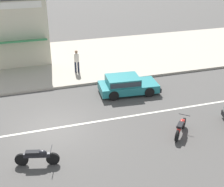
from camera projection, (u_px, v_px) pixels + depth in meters
The scene contains 8 objects.
ground_plane at pixel (54, 128), 15.62m from camera, with size 160.00×160.00×0.00m, color #4C4947.
lane_centre_stripe at pixel (54, 128), 15.62m from camera, with size 50.40×0.14×0.01m, color silver.
kerb_strip at pixel (36, 63), 23.84m from camera, with size 68.00×10.00×0.15m, color #ADA393.
hatchback_teal_5 at pixel (126, 84), 19.05m from camera, with size 3.77×2.02×1.10m.
motorcycle_0 at pixel (37, 156), 12.89m from camera, with size 1.82×0.71×0.80m.
motorcycle_1 at pixel (181, 127), 14.97m from camera, with size 1.30×1.39×0.80m.
pedestrian_near_clock at pixel (77, 60), 21.60m from camera, with size 0.34×0.34×1.60m.
shopfront_mid_block at pixel (15, 26), 23.88m from camera, with size 4.66×5.88×4.99m.
Camera 1 is at (-1.18, -13.56, 8.39)m, focal length 50.00 mm.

